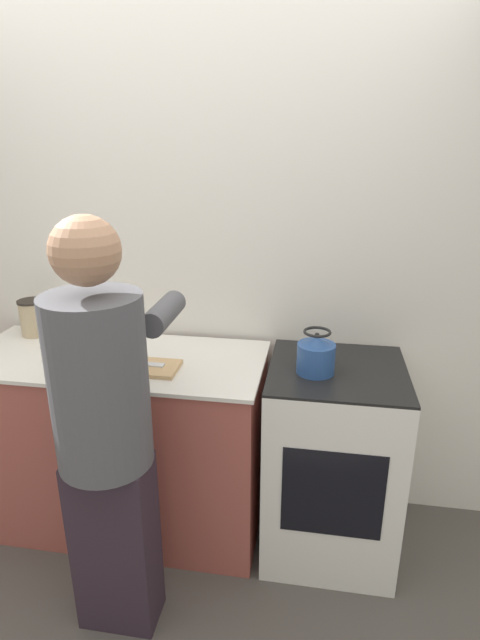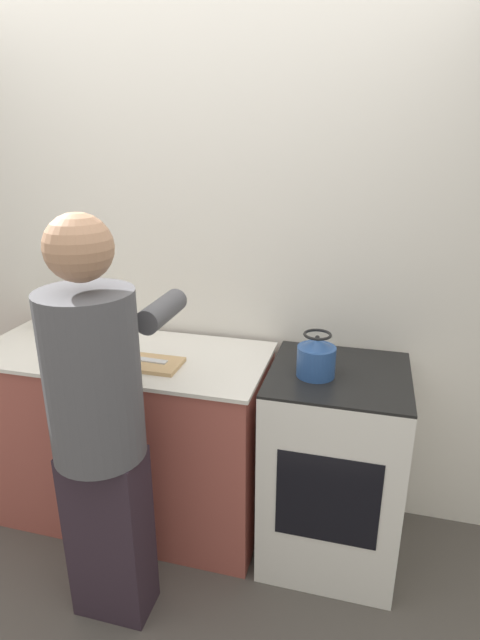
{
  "view_description": "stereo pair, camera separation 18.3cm",
  "coord_description": "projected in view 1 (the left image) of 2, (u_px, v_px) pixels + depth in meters",
  "views": [
    {
      "loc": [
        0.61,
        -1.71,
        1.87
      ],
      "look_at": [
        0.3,
        0.21,
        1.17
      ],
      "focal_mm": 28.0,
      "sensor_mm": 36.0,
      "label": 1
    },
    {
      "loc": [
        0.79,
        -1.67,
        1.87
      ],
      "look_at": [
        0.3,
        0.21,
        1.17
      ],
      "focal_mm": 28.0,
      "sensor_mm": 36.0,
      "label": 2
    }
  ],
  "objects": [
    {
      "name": "cutting_board",
      "position": [
        136.0,
        366.0,
        2.21
      ],
      "size": [
        0.38,
        0.18,
        0.02
      ],
      "color": "tan",
      "rests_on": "counter"
    },
    {
      "name": "counter",
      "position": [
        122.0,
        441.0,
        2.48
      ],
      "size": [
        1.41,
        0.62,
        0.92
      ],
      "color": "#9E4C42",
      "rests_on": "ground_plane"
    },
    {
      "name": "bowl_prep",
      "position": [
        67.0,
        336.0,
        2.49
      ],
      "size": [
        0.15,
        0.15,
        0.07
      ],
      "color": "#C6B789",
      "rests_on": "counter"
    },
    {
      "name": "knife",
      "position": [
        136.0,
        363.0,
        2.21
      ],
      "size": [
        0.25,
        0.05,
        0.01
      ],
      "rotation": [
        0.0,
        0.0,
        -0.05
      ],
      "color": "silver",
      "rests_on": "cutting_board"
    },
    {
      "name": "wall_back",
      "position": [
        196.0,
        261.0,
        2.49
      ],
      "size": [
        8.0,
        0.05,
        2.6
      ],
      "color": "silver",
      "rests_on": "ground_plane"
    },
    {
      "name": "canister_jar",
      "position": [
        33.0,
        317.0,
        2.56
      ],
      "size": [
        0.13,
        0.13,
        0.19
      ],
      "color": "tan",
      "rests_on": "counter"
    },
    {
      "name": "oven",
      "position": [
        331.0,
        460.0,
        2.32
      ],
      "size": [
        0.59,
        0.59,
        0.94
      ],
      "color": "silver",
      "rests_on": "ground_plane"
    },
    {
      "name": "person",
      "position": [
        105.0,
        426.0,
        1.8
      ],
      "size": [
        0.39,
        0.62,
        1.66
      ],
      "color": "#2C212B",
      "rests_on": "ground_plane"
    },
    {
      "name": "ground_plane",
      "position": [
        170.0,
        568.0,
        2.31
      ],
      "size": [
        12.0,
        12.0,
        0.0
      ],
      "primitive_type": "plane",
      "color": "#4C4742"
    },
    {
      "name": "kettle",
      "position": [
        316.0,
        355.0,
        2.1
      ],
      "size": [
        0.16,
        0.16,
        0.19
      ],
      "color": "#284C8C",
      "rests_on": "oven"
    }
  ]
}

